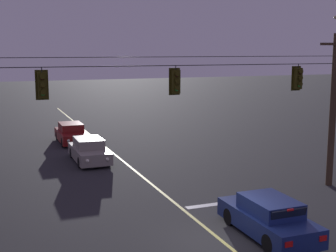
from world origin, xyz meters
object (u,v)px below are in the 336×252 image
at_px(traffic_light_centre, 298,78).
at_px(car_oncoming_trailing, 71,134).
at_px(car_waiting_near_lane, 268,218).
at_px(traffic_light_leftmost, 42,85).
at_px(car_oncoming_lead, 89,151).
at_px(traffic_light_left_inner, 176,82).

xyz_separation_m(traffic_light_centre, car_oncoming_trailing, (-7.86, 15.26, -4.60)).
distance_m(car_waiting_near_lane, car_oncoming_trailing, 19.87).
relative_size(traffic_light_leftmost, car_waiting_near_lane, 0.28).
bearing_deg(car_oncoming_trailing, traffic_light_leftmost, -102.84).
distance_m(traffic_light_leftmost, car_oncoming_lead, 10.78).
bearing_deg(car_oncoming_lead, traffic_light_leftmost, -111.01).
bearing_deg(traffic_light_leftmost, car_oncoming_lead, 68.99).
relative_size(traffic_light_leftmost, car_oncoming_trailing, 0.28).
distance_m(car_waiting_near_lane, car_oncoming_lead, 13.85).
bearing_deg(car_waiting_near_lane, car_oncoming_lead, 105.29).
bearing_deg(car_waiting_near_lane, car_oncoming_trailing, 100.64).
xyz_separation_m(traffic_light_leftmost, car_oncoming_trailing, (3.48, 15.26, -4.60)).
xyz_separation_m(traffic_light_leftmost, car_oncoming_lead, (3.49, 9.10, -4.60)).
distance_m(traffic_light_left_inner, car_oncoming_trailing, 16.04).
relative_size(traffic_light_centre, car_oncoming_lead, 0.28).
height_order(car_waiting_near_lane, car_oncoming_lead, same).
xyz_separation_m(traffic_light_leftmost, traffic_light_left_inner, (5.32, 0.00, 0.00)).
height_order(traffic_light_centre, car_oncoming_trailing, traffic_light_centre).
bearing_deg(traffic_light_left_inner, car_oncoming_lead, 101.36).
distance_m(traffic_light_left_inner, traffic_light_centre, 6.02).
bearing_deg(traffic_light_centre, car_oncoming_trailing, 117.26).
bearing_deg(car_waiting_near_lane, traffic_light_centre, 45.49).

